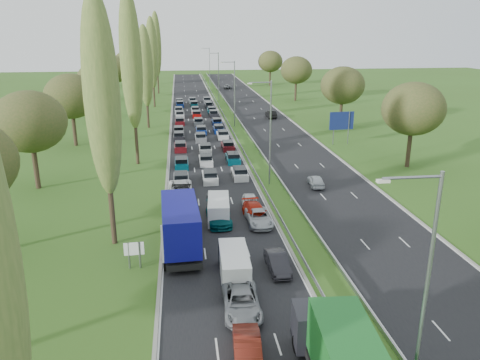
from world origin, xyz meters
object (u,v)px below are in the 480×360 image
blue_lorry (181,224)px  info_sign (134,252)px  near_car_2 (181,190)px  direction_sign (342,122)px  white_van_rear (218,208)px  white_van_front (234,264)px  near_car_3 (181,199)px

blue_lorry → info_sign: blue_lorry is taller
near_car_2 → direction_sign: direction_sign is taller
info_sign → white_van_rear: bearing=52.0°
near_car_2 → white_van_front: bearing=-80.5°
near_car_2 → direction_sign: (25.21, 21.42, 2.76)m
near_car_2 → info_sign: bearing=-105.1°
near_car_2 → near_car_3: 3.09m
near_car_2 → near_car_3: size_ratio=1.02×
white_van_front → white_van_rear: size_ratio=1.01×
near_car_3 → white_van_front: white_van_front is taller
white_van_front → near_car_2: bearing=103.5°
near_car_3 → near_car_2: bearing=94.0°
white_van_rear → info_sign: info_sign is taller
white_van_rear → direction_sign: direction_sign is taller
near_car_3 → info_sign: info_sign is taller
blue_lorry → direction_sign: direction_sign is taller
near_car_3 → direction_sign: (25.18, 24.51, 2.75)m
near_car_3 → blue_lorry: (-0.11, -9.69, 1.35)m
near_car_2 → white_van_front: (3.71, -17.91, 0.24)m
white_van_front → info_sign: (-7.30, 2.24, 0.32)m
blue_lorry → direction_sign: bearing=51.0°
near_car_3 → info_sign: bearing=-102.7°
near_car_3 → white_van_rear: 4.94m
white_van_front → near_car_3: bearing=105.7°
blue_lorry → white_van_front: (3.78, -5.13, -1.12)m
blue_lorry → white_van_rear: blue_lorry is taller
blue_lorry → direction_sign: size_ratio=1.93×
near_car_3 → blue_lorry: bearing=-87.2°
info_sign → near_car_3: bearing=73.9°
direction_sign → white_van_rear: bearing=-127.8°
near_car_3 → info_sign: size_ratio=2.64×
near_car_2 → info_sign: 16.08m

